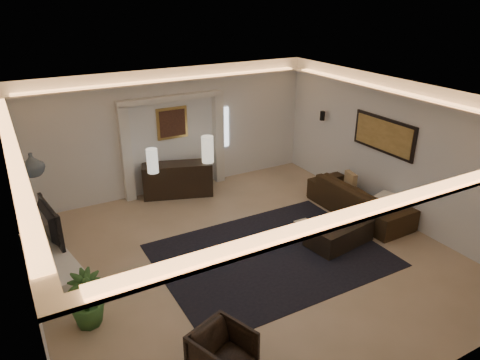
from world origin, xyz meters
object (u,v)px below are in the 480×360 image
console (178,180)px  armchair (223,353)px  sofa (359,199)px  coffee_table (339,234)px

console → armchair: 5.46m
sofa → coffee_table: size_ratio=1.93×
console → armchair: bearing=-86.9°
coffee_table → armchair: (-3.37, -1.72, 0.11)m
coffee_table → armchair: armchair is taller
coffee_table → armchair: size_ratio=1.79×
coffee_table → armchair: 3.79m
armchair → coffee_table: bearing=6.7°
sofa → armchair: size_ratio=3.46×
armchair → sofa: bearing=8.0°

